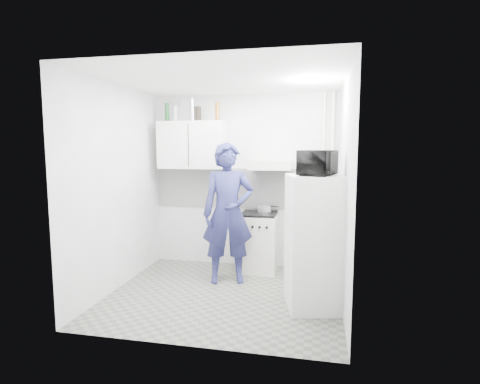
# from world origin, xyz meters

# --- Properties ---
(floor) EXTENTS (2.80, 2.80, 0.00)m
(floor) POSITION_xyz_m (0.00, 0.00, 0.00)
(floor) COLOR #68685B
(floor) RESTS_ON ground
(ceiling) EXTENTS (2.80, 2.80, 0.00)m
(ceiling) POSITION_xyz_m (0.00, 0.00, 2.60)
(ceiling) COLOR white
(ceiling) RESTS_ON wall_back
(wall_back) EXTENTS (2.80, 0.00, 2.80)m
(wall_back) POSITION_xyz_m (0.00, 1.25, 1.30)
(wall_back) COLOR white
(wall_back) RESTS_ON floor
(wall_left) EXTENTS (0.00, 2.60, 2.60)m
(wall_left) POSITION_xyz_m (-1.40, 0.00, 1.30)
(wall_left) COLOR white
(wall_left) RESTS_ON floor
(wall_right) EXTENTS (0.00, 2.60, 2.60)m
(wall_right) POSITION_xyz_m (1.40, 0.00, 1.30)
(wall_right) COLOR white
(wall_right) RESTS_ON floor
(person) EXTENTS (0.78, 0.62, 1.88)m
(person) POSITION_xyz_m (-0.06, 0.47, 0.94)
(person) COLOR navy
(person) RESTS_ON floor
(stove) EXTENTS (0.52, 0.52, 0.84)m
(stove) POSITION_xyz_m (0.28, 1.00, 0.42)
(stove) COLOR silver
(stove) RESTS_ON floor
(fridge) EXTENTS (0.75, 0.75, 1.51)m
(fridge) POSITION_xyz_m (1.10, -0.13, 0.75)
(fridge) COLOR white
(fridge) RESTS_ON floor
(stove_top) EXTENTS (0.50, 0.50, 0.03)m
(stove_top) POSITION_xyz_m (0.28, 1.00, 0.85)
(stove_top) COLOR black
(stove_top) RESTS_ON stove
(saucepan) EXTENTS (0.20, 0.20, 0.11)m
(saucepan) POSITION_xyz_m (0.35, 1.05, 0.93)
(saucepan) COLOR silver
(saucepan) RESTS_ON stove_top
(microwave) EXTENTS (0.57, 0.46, 0.27)m
(microwave) POSITION_xyz_m (1.10, -0.13, 1.64)
(microwave) COLOR black
(microwave) RESTS_ON fridge
(bottle_a) EXTENTS (0.06, 0.06, 0.28)m
(bottle_a) POSITION_xyz_m (-1.14, 1.07, 2.34)
(bottle_a) COLOR #144C1E
(bottle_a) RESTS_ON upper_cabinet
(bottle_b) EXTENTS (0.06, 0.06, 0.23)m
(bottle_b) POSITION_xyz_m (-1.01, 1.07, 2.32)
(bottle_b) COLOR #B2B7BC
(bottle_b) RESTS_ON upper_cabinet
(bottle_d) EXTENTS (0.08, 0.08, 0.33)m
(bottle_d) POSITION_xyz_m (-0.74, 1.07, 2.37)
(bottle_d) COLOR silver
(bottle_d) RESTS_ON upper_cabinet
(canister_a) EXTENTS (0.09, 0.09, 0.21)m
(canister_a) POSITION_xyz_m (-0.65, 1.07, 2.31)
(canister_a) COLOR black
(canister_a) RESTS_ON upper_cabinet
(bottle_e) EXTENTS (0.07, 0.07, 0.27)m
(bottle_e) POSITION_xyz_m (-0.36, 1.07, 2.34)
(bottle_e) COLOR brown
(bottle_e) RESTS_ON upper_cabinet
(upper_cabinet) EXTENTS (1.00, 0.35, 0.70)m
(upper_cabinet) POSITION_xyz_m (-0.75, 1.07, 1.85)
(upper_cabinet) COLOR white
(upper_cabinet) RESTS_ON wall_back
(range_hood) EXTENTS (0.60, 0.50, 0.14)m
(range_hood) POSITION_xyz_m (0.45, 1.00, 1.57)
(range_hood) COLOR silver
(range_hood) RESTS_ON wall_back
(backsplash) EXTENTS (2.74, 0.03, 0.60)m
(backsplash) POSITION_xyz_m (0.00, 1.24, 1.20)
(backsplash) COLOR white
(backsplash) RESTS_ON wall_back
(pipe_a) EXTENTS (0.05, 0.05, 2.60)m
(pipe_a) POSITION_xyz_m (1.30, 1.17, 1.30)
(pipe_a) COLOR silver
(pipe_a) RESTS_ON floor
(pipe_b) EXTENTS (0.04, 0.04, 2.60)m
(pipe_b) POSITION_xyz_m (1.18, 1.17, 1.30)
(pipe_b) COLOR silver
(pipe_b) RESTS_ON floor
(ceiling_spot_fixture) EXTENTS (0.10, 0.10, 0.02)m
(ceiling_spot_fixture) POSITION_xyz_m (1.00, 0.20, 2.57)
(ceiling_spot_fixture) COLOR white
(ceiling_spot_fixture) RESTS_ON ceiling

